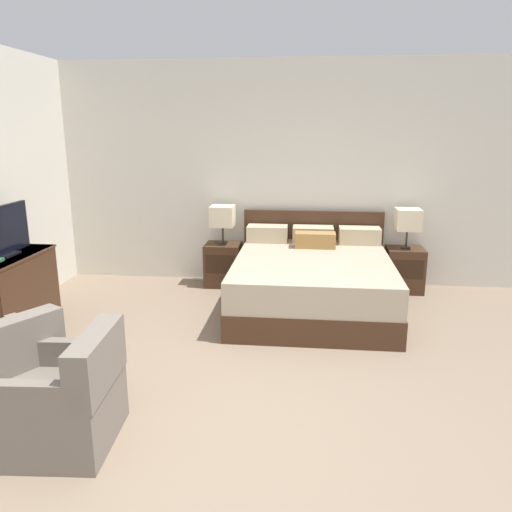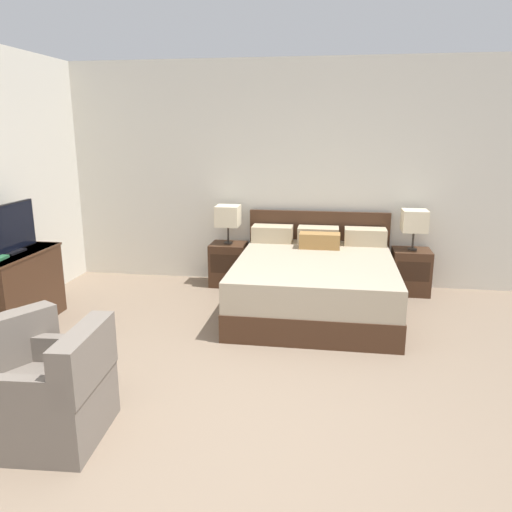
% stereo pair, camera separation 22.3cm
% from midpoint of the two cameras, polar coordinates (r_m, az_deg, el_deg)
% --- Properties ---
extents(ground_plane, '(10.91, 10.91, 0.00)m').
position_cam_midpoint_polar(ground_plane, '(3.42, -2.81, -20.87)').
color(ground_plane, '#84705B').
extents(wall_back, '(6.66, 0.06, 2.81)m').
position_cam_midpoint_polar(wall_back, '(6.45, 3.64, 9.29)').
color(wall_back, silver).
rests_on(wall_back, ground).
extents(bed, '(1.77, 2.05, 0.96)m').
position_cam_midpoint_polar(bed, '(5.60, 7.88, -2.93)').
color(bed, '#422819').
rests_on(bed, ground).
extents(nightstand_left, '(0.45, 0.40, 0.55)m').
position_cam_midpoint_polar(nightstand_left, '(6.45, -2.17, -0.93)').
color(nightstand_left, '#422819').
rests_on(nightstand_left, ground).
extents(nightstand_right, '(0.45, 0.40, 0.55)m').
position_cam_midpoint_polar(nightstand_right, '(6.43, 18.20, -1.70)').
color(nightstand_right, '#422819').
rests_on(nightstand_right, ground).
extents(table_lamp_left, '(0.29, 0.29, 0.49)m').
position_cam_midpoint_polar(table_lamp_left, '(6.31, -2.22, 4.57)').
color(table_lamp_left, '#332D28').
rests_on(table_lamp_left, nightstand_left).
extents(table_lamp_right, '(0.29, 0.29, 0.49)m').
position_cam_midpoint_polar(table_lamp_right, '(6.30, 18.64, 3.80)').
color(table_lamp_right, '#332D28').
rests_on(table_lamp_right, nightstand_right).
extents(dresser, '(0.49, 1.05, 0.77)m').
position_cam_midpoint_polar(dresser, '(5.59, -24.74, -3.38)').
color(dresser, '#422819').
rests_on(dresser, ground).
extents(tv, '(0.18, 0.81, 0.49)m').
position_cam_midpoint_polar(tv, '(5.45, -25.38, 2.74)').
color(tv, black).
rests_on(tv, dresser).
extents(armchair_companion, '(0.74, 0.73, 0.76)m').
position_cam_midpoint_polar(armchair_companion, '(3.55, -20.32, -14.93)').
color(armchair_companion, '#70665B').
rests_on(armchair_companion, ground).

